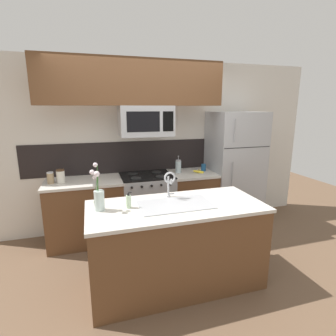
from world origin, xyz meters
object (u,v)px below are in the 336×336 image
at_px(storage_jar_tall, 50,178).
at_px(banana_bunch, 199,172).
at_px(storage_jar_medium, 61,176).
at_px(french_press, 178,166).
at_px(sink_faucet, 170,181).
at_px(refrigerator, 233,169).
at_px(stove_range, 147,204).
at_px(dish_soap_bottle, 129,201).
at_px(flower_vase, 99,197).
at_px(coffee_tin, 204,167).
at_px(microwave, 146,121).

height_order(storage_jar_tall, banana_bunch, storage_jar_tall).
bearing_deg(storage_jar_medium, french_press, 2.67).
xyz_separation_m(french_press, sink_faucet, (-0.48, -1.09, 0.10)).
xyz_separation_m(refrigerator, sink_faucet, (-1.42, -1.05, 0.19)).
relative_size(stove_range, banana_bunch, 4.86).
height_order(storage_jar_medium, sink_faucet, sink_faucet).
bearing_deg(french_press, banana_bunch, -22.03).
height_order(storage_jar_medium, dish_soap_bottle, storage_jar_medium).
bearing_deg(sink_faucet, dish_soap_bottle, -161.81).
relative_size(storage_jar_medium, french_press, 0.68).
bearing_deg(sink_faucet, refrigerator, 36.46).
xyz_separation_m(sink_faucet, flower_vase, (-0.77, -0.14, -0.07)).
distance_m(stove_range, banana_bunch, 0.94).
xyz_separation_m(storage_jar_tall, storage_jar_medium, (0.13, 0.01, 0.01)).
distance_m(stove_range, sink_faucet, 1.22).
bearing_deg(coffee_tin, microwave, -175.68).
relative_size(refrigerator, banana_bunch, 9.60).
bearing_deg(storage_jar_tall, coffee_tin, 1.94).
relative_size(banana_bunch, coffee_tin, 1.74).
bearing_deg(storage_jar_medium, banana_bunch, -1.18).
bearing_deg(storage_jar_medium, sink_faucet, -39.75).
bearing_deg(sink_faucet, coffee_tin, 50.20).
relative_size(banana_bunch, sink_faucet, 0.62).
distance_m(storage_jar_tall, banana_bunch, 2.12).
xyz_separation_m(storage_jar_medium, dish_soap_bottle, (0.74, -1.17, -0.02)).
xyz_separation_m(refrigerator, french_press, (-0.95, 0.04, 0.09)).
distance_m(refrigerator, french_press, 0.95).
bearing_deg(dish_soap_bottle, french_press, 52.56).
distance_m(microwave, dish_soap_bottle, 1.45).
bearing_deg(microwave, dish_soap_bottle, -110.65).
height_order(banana_bunch, dish_soap_bottle, dish_soap_bottle).
bearing_deg(storage_jar_medium, refrigerator, 0.84).
xyz_separation_m(banana_bunch, dish_soap_bottle, (-1.25, -1.13, 0.05)).
bearing_deg(dish_soap_bottle, refrigerator, 32.45).
bearing_deg(storage_jar_medium, flower_vase, -68.50).
distance_m(microwave, sink_faucet, 1.18).
distance_m(refrigerator, flower_vase, 2.50).
distance_m(refrigerator, storage_jar_tall, 2.77).
xyz_separation_m(microwave, refrigerator, (1.46, 0.04, -0.80)).
xyz_separation_m(banana_bunch, flower_vase, (-1.54, -1.11, 0.11)).
bearing_deg(refrigerator, sink_faucet, -143.54).
distance_m(storage_jar_medium, banana_bunch, 2.00).
distance_m(storage_jar_tall, flower_vase, 1.28).
height_order(banana_bunch, french_press, french_press).
height_order(storage_jar_tall, coffee_tin, storage_jar_tall).
relative_size(storage_jar_tall, storage_jar_medium, 0.87).
bearing_deg(storage_jar_tall, storage_jar_medium, 3.28).
bearing_deg(storage_jar_tall, french_press, 2.71).
xyz_separation_m(storage_jar_medium, coffee_tin, (2.12, 0.07, -0.04)).
bearing_deg(refrigerator, french_press, 177.57).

